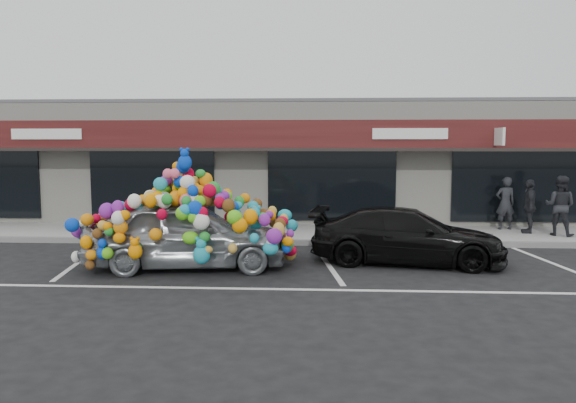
# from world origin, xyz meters

# --- Properties ---
(ground) EXTENTS (90.00, 90.00, 0.00)m
(ground) POSITION_xyz_m (0.00, 0.00, 0.00)
(ground) COLOR black
(ground) RESTS_ON ground
(shop_building) EXTENTS (24.00, 7.20, 4.31)m
(shop_building) POSITION_xyz_m (0.00, 8.44, 2.16)
(shop_building) COLOR silver
(shop_building) RESTS_ON ground
(sidewalk) EXTENTS (26.00, 3.00, 0.15)m
(sidewalk) POSITION_xyz_m (0.00, 4.00, 0.07)
(sidewalk) COLOR gray
(sidewalk) RESTS_ON ground
(kerb) EXTENTS (26.00, 0.18, 0.16)m
(kerb) POSITION_xyz_m (0.00, 2.50, 0.07)
(kerb) COLOR slate
(kerb) RESTS_ON ground
(parking_stripe_left) EXTENTS (0.73, 4.37, 0.01)m
(parking_stripe_left) POSITION_xyz_m (-3.20, 0.20, 0.00)
(parking_stripe_left) COLOR silver
(parking_stripe_left) RESTS_ON ground
(parking_stripe_mid) EXTENTS (0.73, 4.37, 0.01)m
(parking_stripe_mid) POSITION_xyz_m (2.80, 0.20, 0.00)
(parking_stripe_mid) COLOR silver
(parking_stripe_mid) RESTS_ON ground
(parking_stripe_right) EXTENTS (0.73, 4.37, 0.01)m
(parking_stripe_right) POSITION_xyz_m (8.20, 0.20, 0.00)
(parking_stripe_right) COLOR silver
(parking_stripe_right) RESTS_ON ground
(lane_line) EXTENTS (14.00, 0.12, 0.01)m
(lane_line) POSITION_xyz_m (2.00, -2.30, 0.00)
(lane_line) COLOR silver
(lane_line) RESTS_ON ground
(toy_car) EXTENTS (3.29, 5.08, 2.84)m
(toy_car) POSITION_xyz_m (-0.39, -0.54, 0.96)
(toy_car) COLOR #A4ACAF
(toy_car) RESTS_ON ground
(black_sedan) EXTENTS (2.53, 4.77, 1.32)m
(black_sedan) POSITION_xyz_m (4.70, 0.30, 0.66)
(black_sedan) COLOR black
(black_sedan) RESTS_ON ground
(pedestrian_a) EXTENTS (0.63, 0.45, 1.65)m
(pedestrian_a) POSITION_xyz_m (8.42, 4.79, 0.98)
(pedestrian_a) COLOR #232329
(pedestrian_a) RESTS_ON sidewalk
(pedestrian_b) EXTENTS (1.08, 1.04, 1.76)m
(pedestrian_b) POSITION_xyz_m (9.63, 3.68, 1.03)
(pedestrian_b) COLOR black
(pedestrian_b) RESTS_ON sidewalk
(pedestrian_c) EXTENTS (1.02, 0.64, 1.62)m
(pedestrian_c) POSITION_xyz_m (8.91, 4.10, 0.96)
(pedestrian_c) COLOR #252328
(pedestrian_c) RESTS_ON sidewalk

